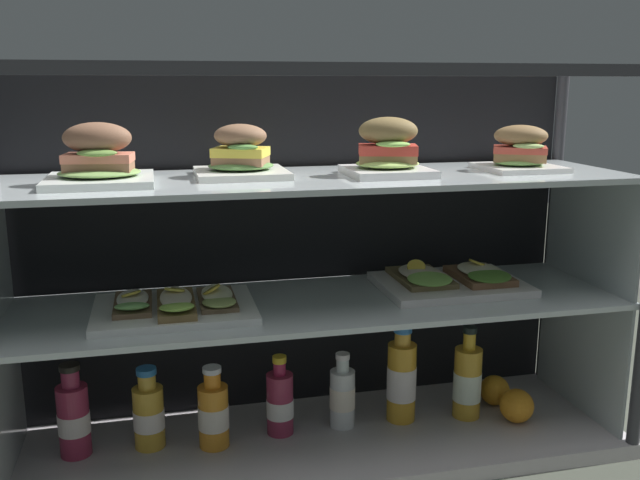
% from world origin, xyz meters
% --- Properties ---
extents(ground_plane, '(6.00, 6.00, 0.02)m').
position_xyz_m(ground_plane, '(0.00, 0.00, -0.01)').
color(ground_plane, '#43483D').
rests_on(ground_plane, ground).
extents(case_base_deck, '(1.43, 0.43, 0.04)m').
position_xyz_m(case_base_deck, '(0.00, 0.00, 0.02)').
color(case_base_deck, '#BDB5B9').
rests_on(case_base_deck, ground).
extents(case_frame, '(1.43, 0.43, 0.89)m').
position_xyz_m(case_frame, '(0.00, 0.13, 0.48)').
color(case_frame, '#333338').
rests_on(case_frame, ground).
extents(riser_lower_tier, '(1.37, 0.37, 0.32)m').
position_xyz_m(riser_lower_tier, '(0.00, 0.00, 0.20)').
color(riser_lower_tier, silver).
rests_on(riser_lower_tier, case_base_deck).
extents(shelf_lower_glass, '(1.38, 0.38, 0.01)m').
position_xyz_m(shelf_lower_glass, '(0.00, 0.00, 0.36)').
color(shelf_lower_glass, silver).
rests_on(shelf_lower_glass, riser_lower_tier).
extents(riser_upper_tier, '(1.37, 0.37, 0.27)m').
position_xyz_m(riser_upper_tier, '(0.00, 0.00, 0.51)').
color(riser_upper_tier, silver).
rests_on(riser_upper_tier, shelf_lower_glass).
extents(shelf_upper_glass, '(1.38, 0.38, 0.01)m').
position_xyz_m(shelf_upper_glass, '(0.00, 0.00, 0.65)').
color(shelf_upper_glass, silver).
rests_on(shelf_upper_glass, riser_upper_tier).
extents(plated_roll_sandwich_left_of_center, '(0.21, 0.21, 0.12)m').
position_xyz_m(plated_roll_sandwich_left_of_center, '(-0.46, -0.01, 0.70)').
color(plated_roll_sandwich_left_of_center, white).
rests_on(plated_roll_sandwich_left_of_center, shelf_upper_glass).
extents(plated_roll_sandwich_far_left, '(0.20, 0.20, 0.11)m').
position_xyz_m(plated_roll_sandwich_far_left, '(-0.17, 0.04, 0.69)').
color(plated_roll_sandwich_far_left, white).
rests_on(plated_roll_sandwich_far_left, shelf_upper_glass).
extents(plated_roll_sandwich_far_right, '(0.18, 0.18, 0.13)m').
position_xyz_m(plated_roll_sandwich_far_right, '(0.15, -0.01, 0.70)').
color(plated_roll_sandwich_far_right, white).
rests_on(plated_roll_sandwich_far_right, shelf_upper_glass).
extents(plated_roll_sandwich_center, '(0.17, 0.17, 0.10)m').
position_xyz_m(plated_roll_sandwich_center, '(0.47, -0.00, 0.70)').
color(plated_roll_sandwich_center, white).
rests_on(plated_roll_sandwich_center, shelf_upper_glass).
extents(open_sandwich_tray_right_of_center, '(0.34, 0.25, 0.06)m').
position_xyz_m(open_sandwich_tray_right_of_center, '(-0.32, -0.01, 0.39)').
color(open_sandwich_tray_right_of_center, white).
rests_on(open_sandwich_tray_right_of_center, shelf_lower_glass).
extents(open_sandwich_tray_far_left, '(0.34, 0.25, 0.06)m').
position_xyz_m(open_sandwich_tray_far_left, '(0.33, 0.03, 0.39)').
color(open_sandwich_tray_far_left, white).
rests_on(open_sandwich_tray_far_left, shelf_lower_glass).
extents(juice_bottle_front_right_end, '(0.07, 0.07, 0.21)m').
position_xyz_m(juice_bottle_front_right_end, '(-0.55, 0.05, 0.13)').
color(juice_bottle_front_right_end, '#9C2A49').
rests_on(juice_bottle_front_right_end, case_base_deck).
extents(juice_bottle_back_right, '(0.07, 0.07, 0.19)m').
position_xyz_m(juice_bottle_back_right, '(-0.39, 0.05, 0.12)').
color(juice_bottle_back_right, gold).
rests_on(juice_bottle_back_right, case_base_deck).
extents(juice_bottle_front_second, '(0.07, 0.07, 0.19)m').
position_xyz_m(juice_bottle_front_second, '(-0.25, 0.01, 0.12)').
color(juice_bottle_front_second, orange).
rests_on(juice_bottle_front_second, case_base_deck).
extents(juice_bottle_back_center, '(0.06, 0.06, 0.19)m').
position_xyz_m(juice_bottle_back_center, '(-0.09, 0.04, 0.11)').
color(juice_bottle_back_center, '#922A47').
rests_on(juice_bottle_back_center, case_base_deck).
extents(juice_bottle_near_post, '(0.06, 0.06, 0.19)m').
position_xyz_m(juice_bottle_near_post, '(0.06, 0.04, 0.11)').
color(juice_bottle_near_post, silver).
rests_on(juice_bottle_near_post, case_base_deck).
extents(juice_bottle_tucked_behind, '(0.07, 0.07, 0.24)m').
position_xyz_m(juice_bottle_tucked_behind, '(0.21, 0.04, 0.14)').
color(juice_bottle_tucked_behind, gold).
rests_on(juice_bottle_tucked_behind, case_base_deck).
extents(juice_bottle_front_fourth, '(0.07, 0.07, 0.24)m').
position_xyz_m(juice_bottle_front_fourth, '(0.38, 0.01, 0.13)').
color(juice_bottle_front_fourth, gold).
rests_on(juice_bottle_front_fourth, case_base_deck).
extents(orange_fruit_beside_bottles, '(0.08, 0.08, 0.08)m').
position_xyz_m(orange_fruit_beside_bottles, '(0.49, -0.04, 0.08)').
color(orange_fruit_beside_bottles, orange).
rests_on(orange_fruit_beside_bottles, case_base_deck).
extents(orange_fruit_near_left_post, '(0.08, 0.08, 0.08)m').
position_xyz_m(orange_fruit_near_left_post, '(0.48, 0.06, 0.08)').
color(orange_fruit_near_left_post, orange).
rests_on(orange_fruit_near_left_post, case_base_deck).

